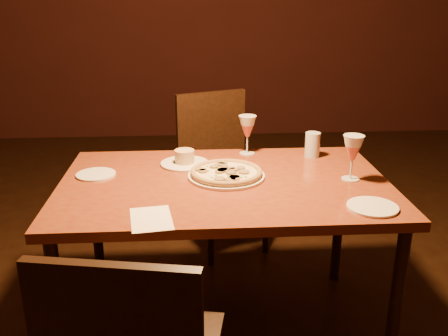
{
  "coord_description": "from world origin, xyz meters",
  "views": [
    {
      "loc": [
        -0.4,
        -1.95,
        1.54
      ],
      "look_at": [
        -0.26,
        0.11,
        0.8
      ],
      "focal_mm": 40.0,
      "sensor_mm": 36.0,
      "label": 1
    }
  ],
  "objects": [
    {
      "name": "menu_card",
      "position": [
        -0.55,
        -0.3,
        0.76
      ],
      "size": [
        0.17,
        0.23,
        0.0
      ],
      "primitive_type": "cube",
      "rotation": [
        0.0,
        0.0,
        0.14
      ],
      "color": "white",
      "rests_on": "dining_table"
    },
    {
      "name": "water_tumbler",
      "position": [
        0.2,
        0.37,
        0.82
      ],
      "size": [
        0.07,
        0.07,
        0.12
      ],
      "primitive_type": "cylinder",
      "color": "silver",
      "rests_on": "dining_table"
    },
    {
      "name": "wine_glass_far",
      "position": [
        -0.12,
        0.44,
        0.86
      ],
      "size": [
        0.09,
        0.09,
        0.2
      ],
      "primitive_type": null,
      "color": "#C55D52",
      "rests_on": "dining_table"
    },
    {
      "name": "pizza_plate",
      "position": [
        -0.25,
        0.11,
        0.78
      ],
      "size": [
        0.34,
        0.34,
        0.04
      ],
      "color": "white",
      "rests_on": "dining_table"
    },
    {
      "name": "chair_far",
      "position": [
        -0.22,
        0.97,
        0.54
      ],
      "size": [
        0.59,
        0.59,
        0.95
      ],
      "rotation": [
        0.0,
        0.0,
        0.37
      ],
      "color": "black",
      "rests_on": "floor"
    },
    {
      "name": "side_plate_left",
      "position": [
        -0.82,
        0.17,
        0.76
      ],
      "size": [
        0.17,
        0.17,
        0.01
      ],
      "primitive_type": "cylinder",
      "color": "white",
      "rests_on": "dining_table"
    },
    {
      "name": "side_plate_near",
      "position": [
        0.28,
        -0.26,
        0.76
      ],
      "size": [
        0.19,
        0.19,
        0.01
      ],
      "primitive_type": "cylinder",
      "color": "white",
      "rests_on": "dining_table"
    },
    {
      "name": "wine_glass_right",
      "position": [
        0.29,
        0.04,
        0.86
      ],
      "size": [
        0.09,
        0.09,
        0.2
      ],
      "primitive_type": null,
      "color": "#C55D52",
      "rests_on": "dining_table"
    },
    {
      "name": "floor",
      "position": [
        0.0,
        0.0,
        0.0
      ],
      "size": [
        7.0,
        7.0,
        0.0
      ],
      "primitive_type": "plane",
      "color": "black",
      "rests_on": "ground"
    },
    {
      "name": "ramekin_saucer",
      "position": [
        -0.43,
        0.29,
        0.78
      ],
      "size": [
        0.23,
        0.23,
        0.07
      ],
      "color": "white",
      "rests_on": "dining_table"
    },
    {
      "name": "dining_table",
      "position": [
        -0.26,
        0.06,
        0.69
      ],
      "size": [
        1.42,
        0.92,
        0.76
      ],
      "rotation": [
        0.0,
        0.0,
        -0.0
      ],
      "color": "brown",
      "rests_on": "floor"
    }
  ]
}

